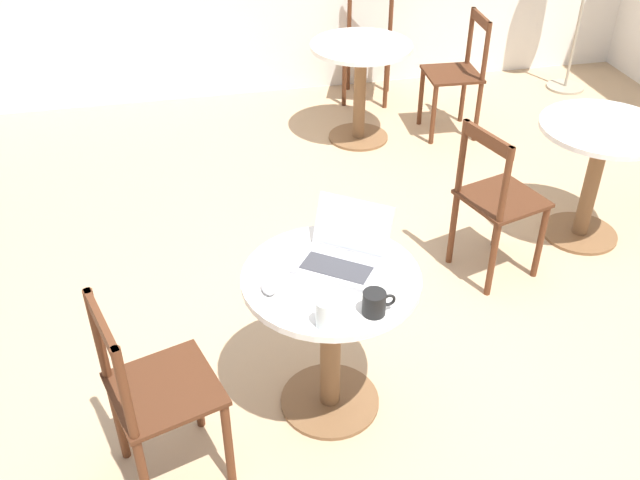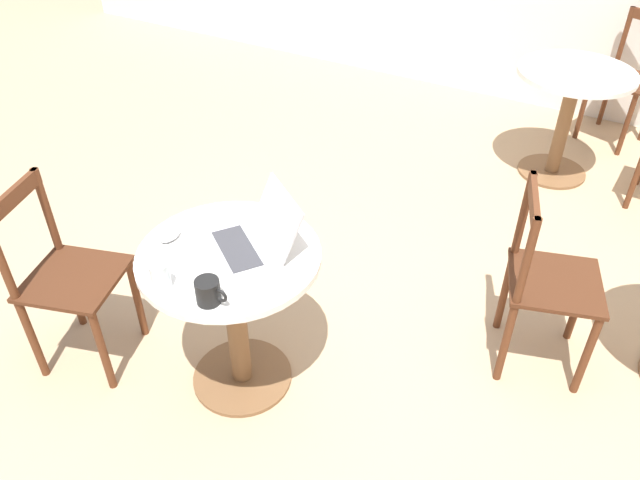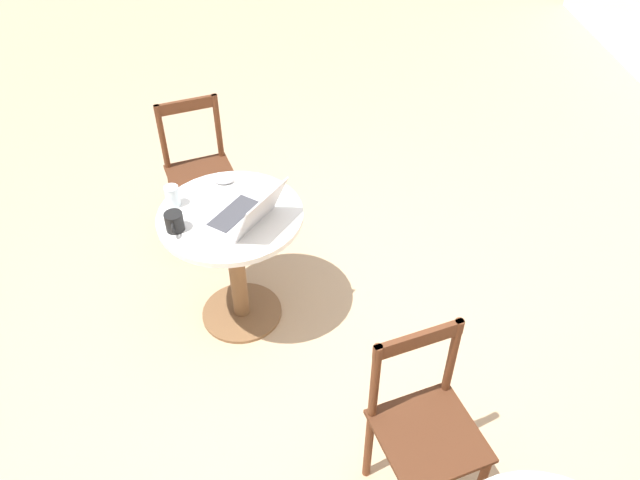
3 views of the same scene
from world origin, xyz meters
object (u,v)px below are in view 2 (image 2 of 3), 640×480
(cafe_table_far, at_px, (570,102))
(chair_mid_left, at_px, (545,283))
(laptop, at_px, (253,238))
(drinking_glass, at_px, (160,276))
(cafe_table_near, at_px, (233,292))
(chair_far_back, at_px, (628,79))
(mug, at_px, (208,292))
(chair_near_left, at_px, (66,279))
(mouse, at_px, (170,235))

(cafe_table_far, xyz_separation_m, chair_mid_left, (0.28, -1.76, -0.07))
(laptop, height_order, drinking_glass, laptop)
(cafe_table_near, relative_size, chair_far_back, 0.82)
(cafe_table_far, distance_m, drinking_glass, 2.96)
(chair_mid_left, bearing_deg, laptop, -145.74)
(chair_far_back, bearing_deg, mug, -105.36)
(cafe_table_far, bearing_deg, drinking_glass, -107.68)
(chair_mid_left, bearing_deg, drinking_glass, -138.13)
(chair_near_left, distance_m, mouse, 0.59)
(laptop, bearing_deg, mouse, -160.34)
(chair_mid_left, xyz_separation_m, drinking_glass, (-1.18, -1.05, 0.33))
(mouse, bearing_deg, cafe_table_near, 8.42)
(chair_near_left, bearing_deg, drinking_glass, -4.74)
(cafe_table_near, relative_size, mouse, 7.33)
(cafe_table_far, height_order, drinking_glass, drinking_glass)
(cafe_table_near, relative_size, laptop, 1.65)
(cafe_table_far, xyz_separation_m, mouse, (-1.06, -2.57, 0.22))
(cafe_table_far, relative_size, mouse, 7.33)
(cafe_table_far, distance_m, chair_far_back, 0.79)
(chair_far_back, bearing_deg, cafe_table_near, -108.17)
(chair_mid_left, bearing_deg, cafe_table_near, -144.60)
(cafe_table_far, height_order, mouse, mouse)
(chair_near_left, height_order, chair_mid_left, same)
(mouse, bearing_deg, chair_far_back, 68.10)
(mouse, bearing_deg, laptop, 19.66)
(mouse, bearing_deg, drinking_glass, -55.25)
(laptop, bearing_deg, cafe_table_far, 73.19)
(chair_near_left, xyz_separation_m, drinking_glass, (0.65, -0.05, 0.33))
(chair_mid_left, relative_size, laptop, 2.02)
(cafe_table_far, height_order, chair_near_left, chair_near_left)
(cafe_table_near, xyz_separation_m, chair_near_left, (-0.73, -0.23, -0.07))
(mug, bearing_deg, chair_mid_left, 46.28)
(cafe_table_far, bearing_deg, laptop, -106.81)
(cafe_table_far, relative_size, chair_mid_left, 0.82)
(chair_near_left, bearing_deg, mug, -1.86)
(drinking_glass, bearing_deg, cafe_table_near, 72.55)
(chair_far_back, bearing_deg, chair_mid_left, -89.66)
(chair_mid_left, xyz_separation_m, chair_far_back, (-0.01, 2.50, 0.00))
(cafe_table_far, xyz_separation_m, chair_far_back, (0.27, 0.74, -0.07))
(chair_mid_left, bearing_deg, chair_near_left, -151.22)
(mouse, xyz_separation_m, drinking_glass, (0.17, -0.24, 0.04))
(chair_near_left, height_order, mug, chair_near_left)
(drinking_glass, bearing_deg, chair_far_back, 71.89)
(cafe_table_far, relative_size, chair_near_left, 0.82)
(chair_mid_left, height_order, mug, chair_mid_left)
(chair_mid_left, distance_m, laptop, 1.28)
(chair_near_left, xyz_separation_m, chair_far_back, (1.81, 3.50, 0.00))
(cafe_table_near, xyz_separation_m, drinking_glass, (-0.09, -0.28, 0.26))
(chair_mid_left, bearing_deg, mug, -133.72)
(cafe_table_far, xyz_separation_m, drinking_glass, (-0.90, -2.81, 0.26))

